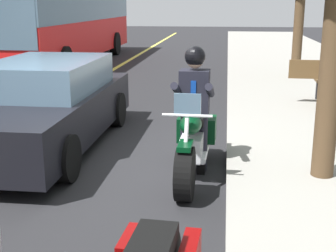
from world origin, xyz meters
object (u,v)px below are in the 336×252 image
Objects in this scene: motorcycle_main at (193,143)px; car_dark at (45,105)px; bus_near at (63,14)px; bench_sidewalk at (332,79)px; rider_main at (194,98)px.

car_dark is (-1.06, -2.48, 0.24)m from motorcycle_main.
bench_sidewalk is at bearing 49.13° from bus_near.
motorcycle_main is 4.94m from bench_sidewalk.
bench_sidewalk is (7.31, 8.45, -1.16)m from bus_near.
bus_near reaches higher than motorcycle_main.
motorcycle_main reaches higher than bench_sidewalk.
bench_sidewalk is at bearing 120.96° from car_dark.
car_dark is at bearing -109.34° from rider_main.
rider_main is 12.69m from bus_near.
bus_near is at bearing -153.23° from motorcycle_main.
rider_main is 0.38× the size of car_dark.
bus_near is at bearing -130.87° from bench_sidewalk.
bench_sidewalk is at bearing 146.02° from rider_main.
rider_main is 0.16× the size of bus_near.
car_dark is (-0.87, -2.48, -0.35)m from rider_main.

